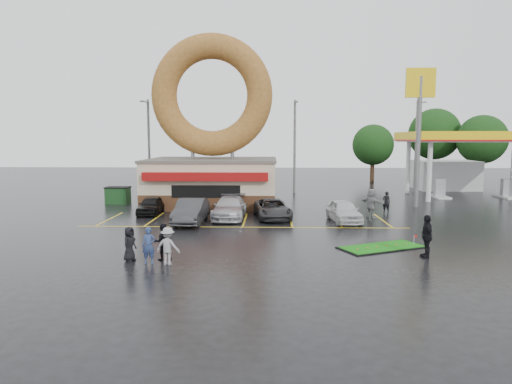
{
  "coord_description": "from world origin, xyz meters",
  "views": [
    {
      "loc": [
        1.67,
        -23.57,
        5.31
      ],
      "look_at": [
        0.82,
        2.87,
        2.2
      ],
      "focal_mm": 32.0,
      "sensor_mm": 36.0,
      "label": 1
    }
  ],
  "objects_px": {
    "car_grey": "(272,209)",
    "person_cameraman": "(427,236)",
    "donut_shop": "(212,149)",
    "putting_green": "(382,247)",
    "car_dgrey": "(191,211)",
    "car_silver": "(230,208)",
    "gas_station": "(461,155)",
    "person_blue": "(149,246)",
    "dumpster": "(118,196)",
    "car_black": "(151,205)",
    "shell_sign": "(419,111)",
    "streetlight_left": "(149,144)",
    "streetlight_mid": "(295,144)",
    "car_white": "(344,211)",
    "streetlight_right": "(416,144)"
  },
  "relations": [
    {
      "from": "streetlight_mid",
      "to": "dumpster",
      "type": "relative_size",
      "value": 5.0
    },
    {
      "from": "gas_station",
      "to": "person_blue",
      "type": "height_order",
      "value": "gas_station"
    },
    {
      "from": "car_silver",
      "to": "car_grey",
      "type": "distance_m",
      "value": 2.86
    },
    {
      "from": "streetlight_right",
      "to": "person_cameraman",
      "type": "bearing_deg",
      "value": -106.2
    },
    {
      "from": "streetlight_left",
      "to": "car_grey",
      "type": "distance_m",
      "value": 18.35
    },
    {
      "from": "gas_station",
      "to": "dumpster",
      "type": "xyz_separation_m",
      "value": [
        -30.85,
        -7.78,
        -3.05
      ]
    },
    {
      "from": "gas_station",
      "to": "car_black",
      "type": "height_order",
      "value": "gas_station"
    },
    {
      "from": "shell_sign",
      "to": "car_black",
      "type": "bearing_deg",
      "value": -168.56
    },
    {
      "from": "car_dgrey",
      "to": "putting_green",
      "type": "xyz_separation_m",
      "value": [
        10.45,
        -6.16,
        -0.74
      ]
    },
    {
      "from": "gas_station",
      "to": "streetlight_mid",
      "type": "height_order",
      "value": "streetlight_mid"
    },
    {
      "from": "car_silver",
      "to": "car_white",
      "type": "bearing_deg",
      "value": -6.62
    },
    {
      "from": "shell_sign",
      "to": "car_white",
      "type": "xyz_separation_m",
      "value": [
        -6.63,
        -6.63,
        -6.67
      ]
    },
    {
      "from": "streetlight_mid",
      "to": "streetlight_right",
      "type": "distance_m",
      "value": 12.04
    },
    {
      "from": "gas_station",
      "to": "shell_sign",
      "type": "distance_m",
      "value": 11.93
    },
    {
      "from": "gas_station",
      "to": "car_dgrey",
      "type": "xyz_separation_m",
      "value": [
        -23.31,
        -16.37,
        -2.93
      ]
    },
    {
      "from": "putting_green",
      "to": "streetlight_right",
      "type": "bearing_deg",
      "value": 69.34
    },
    {
      "from": "shell_sign",
      "to": "car_grey",
      "type": "height_order",
      "value": "shell_sign"
    },
    {
      "from": "donut_shop",
      "to": "car_white",
      "type": "relative_size",
      "value": 3.27
    },
    {
      "from": "car_dgrey",
      "to": "car_silver",
      "type": "distance_m",
      "value": 2.94
    },
    {
      "from": "donut_shop",
      "to": "streetlight_mid",
      "type": "height_order",
      "value": "donut_shop"
    },
    {
      "from": "streetlight_mid",
      "to": "dumpster",
      "type": "xyz_separation_m",
      "value": [
        -14.85,
        -7.76,
        -4.13
      ]
    },
    {
      "from": "car_grey",
      "to": "person_cameraman",
      "type": "xyz_separation_m",
      "value": [
        6.87,
        -9.79,
        0.31
      ]
    },
    {
      "from": "car_silver",
      "to": "dumpster",
      "type": "relative_size",
      "value": 2.77
    },
    {
      "from": "donut_shop",
      "to": "car_silver",
      "type": "height_order",
      "value": "donut_shop"
    },
    {
      "from": "shell_sign",
      "to": "car_white",
      "type": "height_order",
      "value": "shell_sign"
    },
    {
      "from": "donut_shop",
      "to": "gas_station",
      "type": "distance_m",
      "value": 24.35
    },
    {
      "from": "streetlight_mid",
      "to": "car_black",
      "type": "relative_size",
      "value": 2.46
    },
    {
      "from": "car_black",
      "to": "car_silver",
      "type": "relative_size",
      "value": 0.73
    },
    {
      "from": "gas_station",
      "to": "car_black",
      "type": "bearing_deg",
      "value": -154.2
    },
    {
      "from": "streetlight_left",
      "to": "dumpster",
      "type": "distance_m",
      "value": 7.97
    },
    {
      "from": "donut_shop",
      "to": "putting_green",
      "type": "xyz_separation_m",
      "value": [
        10.13,
        -14.56,
        -4.43
      ]
    },
    {
      "from": "car_black",
      "to": "putting_green",
      "type": "bearing_deg",
      "value": -35.23
    },
    {
      "from": "gas_station",
      "to": "car_silver",
      "type": "xyz_separation_m",
      "value": [
        -21.05,
        -14.5,
        -2.98
      ]
    },
    {
      "from": "dumpster",
      "to": "putting_green",
      "type": "bearing_deg",
      "value": -37.11
    },
    {
      "from": "shell_sign",
      "to": "car_grey",
      "type": "relative_size",
      "value": 2.27
    },
    {
      "from": "putting_green",
      "to": "car_dgrey",
      "type": "bearing_deg",
      "value": 149.48
    },
    {
      "from": "putting_green",
      "to": "donut_shop",
      "type": "bearing_deg",
      "value": 124.83
    },
    {
      "from": "shell_sign",
      "to": "dumpster",
      "type": "distance_m",
      "value": 24.81
    },
    {
      "from": "donut_shop",
      "to": "dumpster",
      "type": "relative_size",
      "value": 7.5
    },
    {
      "from": "donut_shop",
      "to": "streetlight_right",
      "type": "xyz_separation_m",
      "value": [
        19.0,
        8.95,
        0.32
      ]
    },
    {
      "from": "putting_green",
      "to": "streetlight_mid",
      "type": "bearing_deg",
      "value": 97.93
    },
    {
      "from": "donut_shop",
      "to": "putting_green",
      "type": "relative_size",
      "value": 2.93
    },
    {
      "from": "streetlight_left",
      "to": "putting_green",
      "type": "relative_size",
      "value": 1.95
    },
    {
      "from": "gas_station",
      "to": "car_white",
      "type": "bearing_deg",
      "value": -131.21
    },
    {
      "from": "car_silver",
      "to": "person_cameraman",
      "type": "xyz_separation_m",
      "value": [
        9.73,
        -9.74,
        0.24
      ]
    },
    {
      "from": "gas_station",
      "to": "streetlight_right",
      "type": "relative_size",
      "value": 1.52
    },
    {
      "from": "streetlight_left",
      "to": "streetlight_mid",
      "type": "height_order",
      "value": "same"
    },
    {
      "from": "car_dgrey",
      "to": "dumpster",
      "type": "bearing_deg",
      "value": 132.94
    },
    {
      "from": "donut_shop",
      "to": "car_silver",
      "type": "relative_size",
      "value": 2.7
    },
    {
      "from": "car_dgrey",
      "to": "person_cameraman",
      "type": "distance_m",
      "value": 14.34
    }
  ]
}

